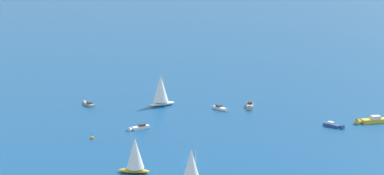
% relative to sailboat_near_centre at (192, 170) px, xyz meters
% --- Properties ---
extents(ground_plane, '(2000.00, 2000.00, 0.00)m').
position_rel_sailboat_near_centre_xyz_m(ground_plane, '(20.67, 14.12, -5.64)').
color(ground_plane, navy).
extents(sailboat_near_centre, '(9.64, 7.38, 12.35)m').
position_rel_sailboat_near_centre_xyz_m(sailboat_near_centre, '(0.00, 0.00, 0.00)').
color(sailboat_near_centre, '#B21E1E').
rests_on(sailboat_near_centre, ground_plane).
extents(motorboat_far_port, '(4.50, 7.90, 2.23)m').
position_rel_sailboat_near_centre_xyz_m(motorboat_far_port, '(74.48, 35.68, -5.04)').
color(motorboat_far_port, white).
rests_on(motorboat_far_port, ground_plane).
extents(motorboat_far_stbd, '(9.98, 9.61, 3.20)m').
position_rel_sailboat_near_centre_xyz_m(motorboat_far_stbd, '(87.25, -17.14, -4.78)').
color(motorboat_far_stbd, gold).
rests_on(motorboat_far_stbd, ground_plane).
extents(sailboat_offshore, '(10.93, 7.94, 13.83)m').
position_rel_sailboat_near_centre_xyz_m(sailboat_offshore, '(67.21, 58.71, 0.68)').
color(sailboat_offshore, white).
rests_on(sailboat_offshore, ground_plane).
extents(motorboat_trailing, '(4.46, 7.63, 2.16)m').
position_rel_sailboat_near_centre_xyz_m(motorboat_trailing, '(52.00, 83.20, -5.06)').
color(motorboat_trailing, '#9E9993').
rests_on(motorboat_trailing, ground_plane).
extents(sailboat_mid_cluster, '(6.24, 8.74, 11.00)m').
position_rel_sailboat_near_centre_xyz_m(sailboat_mid_cluster, '(3.00, 20.05, -0.61)').
color(sailboat_mid_cluster, gold).
rests_on(sailboat_mid_cluster, ground_plane).
extents(motorboat_outer_ring_a, '(9.47, 6.32, 2.72)m').
position_rel_sailboat_near_centre_xyz_m(motorboat_outer_ring_a, '(83.58, 28.25, -4.90)').
color(motorboat_outer_ring_a, '#9E9993').
rests_on(motorboat_outer_ring_a, ground_plane).
extents(motorboat_outer_ring_b, '(3.30, 7.68, 2.16)m').
position_rel_sailboat_near_centre_xyz_m(motorboat_outer_ring_b, '(75.20, -8.78, -5.05)').
color(motorboat_outer_ring_b, '#23478C').
rests_on(motorboat_outer_ring_b, ground_plane).
extents(motorboat_outer_ring_d, '(7.66, 4.87, 2.19)m').
position_rel_sailboat_near_centre_xyz_m(motorboat_outer_ring_d, '(36.28, 45.57, -5.05)').
color(motorboat_outer_ring_d, white).
rests_on(motorboat_outer_ring_d, ground_plane).
extents(marker_buoy, '(1.10, 1.10, 2.10)m').
position_rel_sailboat_near_centre_xyz_m(marker_buoy, '(19.64, 51.09, -5.25)').
color(marker_buoy, orange).
rests_on(marker_buoy, ground_plane).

